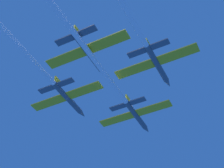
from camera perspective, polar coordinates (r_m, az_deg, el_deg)
name	(u,v)px	position (r m, az deg, el deg)	size (l,w,h in m)	color
jet_lead	(110,80)	(76.58, -0.36, 0.61)	(18.70, 53.00, 3.10)	#4C5660
jet_left_wing	(28,55)	(74.43, -13.70, 4.63)	(18.70, 56.07, 3.10)	#4C5660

